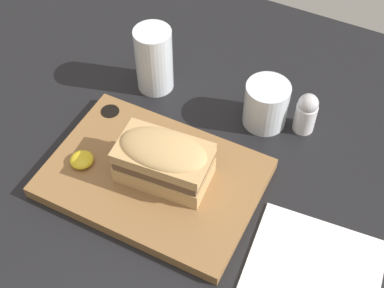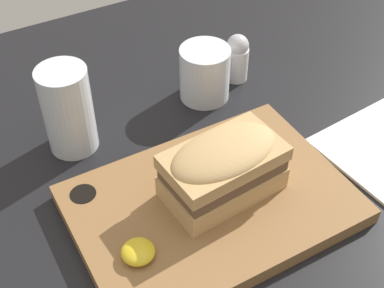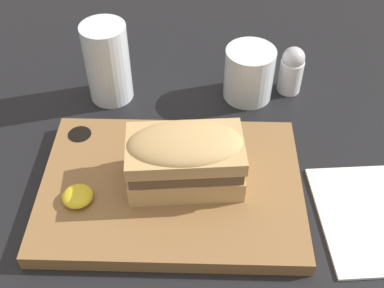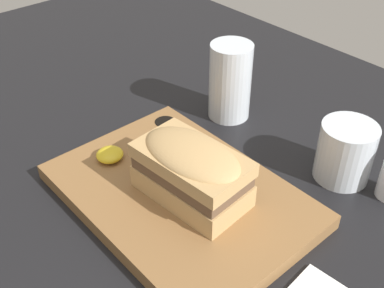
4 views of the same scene
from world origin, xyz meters
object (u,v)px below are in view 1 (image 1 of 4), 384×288
water_glass (154,63)px  salt_shaker (306,113)px  wine_glass (266,106)px  napkin (314,267)px  sandwich (164,159)px  serving_board (153,177)px

water_glass → salt_shaker: 27.24cm
wine_glass → napkin: (16.45, -22.27, -3.41)cm
sandwich → napkin: (25.18, -3.22, -5.95)cm
sandwich → napkin: sandwich is taller
salt_shaker → serving_board: bearing=-129.2°
serving_board → water_glass: bearing=118.3°
serving_board → wine_glass: size_ratio=3.99×
water_glass → salt_shaker: size_ratio=1.59×
sandwich → salt_shaker: size_ratio=1.87×
water_glass → salt_shaker: bearing=4.4°
sandwich → water_glass: 21.92cm
sandwich → wine_glass: 21.11cm
serving_board → wine_glass: 22.27cm
water_glass → napkin: bearing=-30.2°
serving_board → sandwich: sandwich is taller
wine_glass → salt_shaker: size_ratio=1.06×
serving_board → sandwich: bearing=12.7°
water_glass → wine_glass: size_ratio=1.51×
wine_glass → salt_shaker: (6.47, 1.41, 0.23)cm
sandwich → salt_shaker: 25.59cm
serving_board → napkin: (26.99, -2.82, -0.83)cm
wine_glass → napkin: 27.90cm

